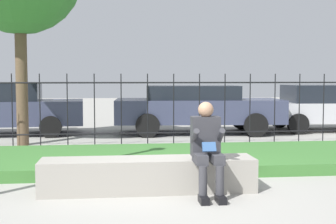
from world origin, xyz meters
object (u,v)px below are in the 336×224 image
car_parked_center (197,107)px  stone_bench (148,177)px  car_parked_right (327,107)px  person_seated_reader (207,145)px

car_parked_center → stone_bench: bearing=-101.8°
stone_bench → car_parked_center: (1.86, 6.68, 0.54)m
car_parked_center → car_parked_right: (4.02, 0.27, -0.03)m
person_seated_reader → car_parked_right: car_parked_right is taller
stone_bench → car_parked_right: size_ratio=0.73×
car_parked_center → car_parked_right: size_ratio=1.17×
stone_bench → person_seated_reader: bearing=-23.6°
stone_bench → car_parked_right: (5.88, 6.94, 0.51)m
stone_bench → car_parked_center: size_ratio=0.62×
stone_bench → car_parked_center: car_parked_center is taller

